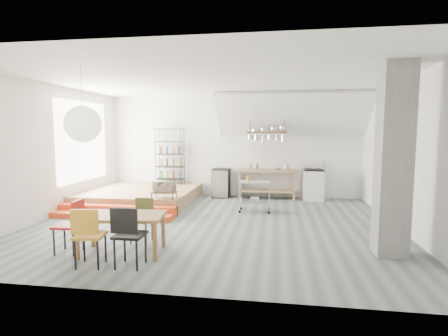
% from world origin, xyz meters
% --- Properties ---
extents(floor, '(8.00, 8.00, 0.00)m').
position_xyz_m(floor, '(0.00, 0.00, 0.00)').
color(floor, '#545E61').
rests_on(floor, ground).
extents(wall_back, '(8.00, 0.04, 3.20)m').
position_xyz_m(wall_back, '(0.00, 3.50, 1.60)').
color(wall_back, silver).
rests_on(wall_back, ground).
extents(wall_left, '(0.04, 7.00, 3.20)m').
position_xyz_m(wall_left, '(-4.00, 0.00, 1.60)').
color(wall_left, silver).
rests_on(wall_left, ground).
extents(wall_right, '(0.04, 7.00, 3.20)m').
position_xyz_m(wall_right, '(4.00, 0.00, 1.60)').
color(wall_right, silver).
rests_on(wall_right, ground).
extents(ceiling, '(8.00, 7.00, 0.02)m').
position_xyz_m(ceiling, '(0.00, 0.00, 3.20)').
color(ceiling, white).
rests_on(ceiling, wall_back).
extents(slope_ceiling, '(4.40, 1.44, 1.32)m').
position_xyz_m(slope_ceiling, '(1.80, 2.90, 2.55)').
color(slope_ceiling, white).
rests_on(slope_ceiling, wall_back).
extents(window_pane, '(0.02, 2.50, 2.20)m').
position_xyz_m(window_pane, '(-3.98, 1.50, 1.80)').
color(window_pane, white).
rests_on(window_pane, wall_left).
extents(platform, '(3.00, 3.00, 0.40)m').
position_xyz_m(platform, '(-2.50, 2.00, 0.20)').
color(platform, '#9B704D').
rests_on(platform, ground).
extents(step_lower, '(3.00, 0.35, 0.13)m').
position_xyz_m(step_lower, '(-2.50, 0.05, 0.07)').
color(step_lower, '#E1461A').
rests_on(step_lower, ground).
extents(step_upper, '(3.00, 0.35, 0.27)m').
position_xyz_m(step_upper, '(-2.50, 0.40, 0.13)').
color(step_upper, '#E1461A').
rests_on(step_upper, ground).
extents(concrete_column, '(0.50, 0.50, 3.20)m').
position_xyz_m(concrete_column, '(3.30, -1.50, 1.60)').
color(concrete_column, slate).
rests_on(concrete_column, ground).
extents(kitchen_counter, '(1.80, 0.60, 0.91)m').
position_xyz_m(kitchen_counter, '(1.10, 3.15, 0.63)').
color(kitchen_counter, '#9B704D').
rests_on(kitchen_counter, ground).
extents(stove, '(0.60, 0.60, 1.18)m').
position_xyz_m(stove, '(2.50, 3.16, 0.48)').
color(stove, white).
rests_on(stove, ground).
extents(pot_rack, '(1.20, 0.50, 1.43)m').
position_xyz_m(pot_rack, '(1.13, 2.92, 1.98)').
color(pot_rack, '#3F2B19').
rests_on(pot_rack, ceiling).
extents(wire_shelving, '(0.88, 0.38, 1.80)m').
position_xyz_m(wire_shelving, '(-2.00, 3.20, 1.33)').
color(wire_shelving, black).
rests_on(wire_shelving, platform).
extents(microwave_shelf, '(0.60, 0.40, 0.16)m').
position_xyz_m(microwave_shelf, '(-1.40, 0.75, 0.55)').
color(microwave_shelf, '#9B704D').
rests_on(microwave_shelf, platform).
extents(paper_lantern, '(0.60, 0.60, 0.60)m').
position_xyz_m(paper_lantern, '(-1.80, -2.20, 2.20)').
color(paper_lantern, white).
rests_on(paper_lantern, ceiling).
extents(dining_table, '(1.50, 0.96, 0.67)m').
position_xyz_m(dining_table, '(-1.20, -2.12, 0.60)').
color(dining_table, olive).
rests_on(dining_table, ground).
extents(chair_mustard, '(0.49, 0.49, 0.93)m').
position_xyz_m(chair_mustard, '(-1.43, -2.81, 0.56)').
color(chair_mustard, '#C38721').
rests_on(chair_mustard, ground).
extents(chair_black, '(0.44, 0.44, 0.96)m').
position_xyz_m(chair_black, '(-0.82, -2.73, 0.57)').
color(chair_black, black).
rests_on(chair_black, ground).
extents(chair_olive, '(0.38, 0.38, 0.82)m').
position_xyz_m(chair_olive, '(-1.10, -1.46, 0.49)').
color(chair_olive, '#535B2B').
rests_on(chair_olive, ground).
extents(chair_red, '(0.45, 0.45, 0.92)m').
position_xyz_m(chair_red, '(-2.05, -2.23, 0.55)').
color(chair_red, red).
rests_on(chair_red, ground).
extents(rolling_cart, '(0.82, 0.47, 0.79)m').
position_xyz_m(rolling_cart, '(0.84, 1.31, 0.51)').
color(rolling_cart, silver).
rests_on(rolling_cart, ground).
extents(mini_fridge, '(0.53, 0.53, 0.91)m').
position_xyz_m(mini_fridge, '(-0.34, 3.20, 0.45)').
color(mini_fridge, black).
rests_on(mini_fridge, ground).
extents(microwave, '(0.53, 0.36, 0.29)m').
position_xyz_m(microwave, '(-1.40, 0.75, 0.71)').
color(microwave, beige).
rests_on(microwave, microwave_shelf).
extents(bowl, '(0.22, 0.22, 0.05)m').
position_xyz_m(bowl, '(1.43, 3.10, 0.93)').
color(bowl, silver).
rests_on(bowl, kitchen_counter).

